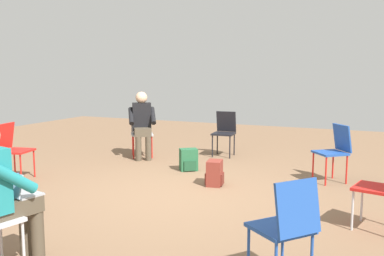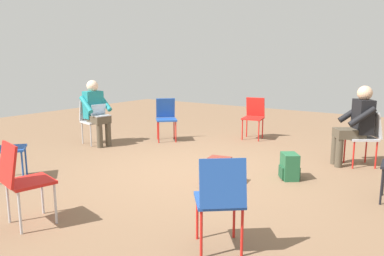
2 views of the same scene
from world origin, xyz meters
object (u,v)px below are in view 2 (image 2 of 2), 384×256
Objects in this scene: person_in_black at (356,122)px; chair_southwest at (220,197)px; chair_east at (254,115)px; chair_southeast at (366,134)px; chair_north at (92,118)px; chair_northwest at (3,145)px; person_with_laptop at (96,109)px; backpack_by_empty_chair at (289,168)px; chair_west at (22,177)px; backpack_near_laptop_user at (220,172)px; chair_northeast at (166,116)px.

chair_southwest is at bearing 139.87° from person_in_black.
chair_east and chair_southeast have the same top height.
chair_east is 1.00× the size of chair_southeast.
chair_east is (2.21, -2.40, 0.00)m from chair_north.
chair_northwest is 1.00× the size of chair_southwest.
person_with_laptop is 4.58m from person_in_black.
person_with_laptop is at bearing 71.90° from person_in_black.
chair_southwest is (-4.45, -1.80, 0.00)m from chair_east.
chair_north and chair_southeast have the same top height.
chair_north is 1.00× the size of chair_southwest.
chair_west is at bearing 150.66° from backpack_by_empty_chair.
person_in_black is at bearing 81.35° from chair_northwest.
chair_west is 0.69× the size of person_with_laptop.
backpack_near_laptop_user is 1.00× the size of backpack_by_empty_chair.
person_in_black is at bearing 117.32° from chair_north.
person_with_laptop is 1.00× the size of person_in_black.
backpack_by_empty_chair is at bearing 103.03° from person_with_laptop.
chair_southeast is 1.53m from backpack_by_empty_chair.
chair_northwest is 2.29m from person_with_laptop.
person_with_laptop is at bearing 77.92° from backpack_near_laptop_user.
chair_northeast is (1.05, -1.01, 0.00)m from chair_north.
chair_northwest is 1.00× the size of chair_southeast.
chair_west reaches higher than backpack_by_empty_chair.
chair_east is 0.69× the size of person_with_laptop.
backpack_by_empty_chair is at bearing -43.78° from backpack_near_laptop_user.
chair_southeast is at bearing 141.01° from chair_northeast.
chair_west is 0.69× the size of person_in_black.
person_in_black reaches higher than chair_west.
person_with_laptop is 3.44× the size of backpack_near_laptop_user.
chair_northwest is at bearing 140.39° from chair_southwest.
chair_north is 0.69× the size of person_in_black.
chair_northeast and chair_southwest have the same top height.
person_in_black reaches higher than chair_southwest.
person_in_black is 3.44× the size of backpack_near_laptop_user.
chair_southeast is 2.49m from backpack_near_laptop_user.
backpack_near_laptop_user is (-0.67, -3.13, -0.53)m from person_with_laptop.
person_in_black reaches higher than backpack_by_empty_chair.
backpack_near_laptop_user is (2.19, -0.95, -0.34)m from chair_west.
chair_west is at bearing 65.59° from chair_northeast.
chair_north is 2.37m from chair_northwest.
chair_west is at bearing 78.21° from chair_east.
chair_southwest is at bearing 137.84° from chair_southeast.
chair_north reaches higher than backpack_by_empty_chair.
chair_southwest is (-2.24, -4.20, 0.00)m from chair_north.
chair_northwest is at bearing 98.50° from person_in_black.
person_with_laptop and person_in_black have the same top height.
chair_east is at bearing 147.36° from person_with_laptop.
backpack_by_empty_chair is at bearing 117.64° from chair_northeast.
person_with_laptop is at bearing 33.86° from chair_east.
person_with_laptop reaches higher than backpack_by_empty_chair.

